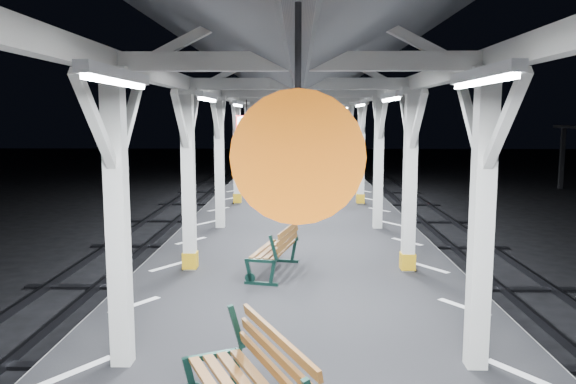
{
  "coord_description": "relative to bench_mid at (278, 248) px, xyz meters",
  "views": [
    {
      "loc": [
        0.0,
        -8.06,
        3.8
      ],
      "look_at": [
        -0.23,
        3.88,
        2.2
      ],
      "focal_mm": 35.0,
      "sensor_mm": 36.0,
      "label": 1
    }
  ],
  "objects": [
    {
      "name": "ground",
      "position": [
        0.36,
        -1.78,
        -1.47
      ],
      "size": [
        120.0,
        120.0,
        0.0
      ],
      "primitive_type": "plane",
      "color": "black",
      "rests_on": "ground"
    },
    {
      "name": "bench_far",
      "position": [
        1.0,
        7.46,
        0.08
      ],
      "size": [
        1.17,
        2.02,
        1.03
      ],
      "rotation": [
        0.0,
        0.0,
        -0.26
      ],
      "color": "black",
      "rests_on": "platform"
    },
    {
      "name": "bench_mid",
      "position": [
        0.0,
        0.0,
        0.0
      ],
      "size": [
        0.93,
        1.7,
        0.87
      ],
      "rotation": [
        0.0,
        0.0,
        -0.22
      ],
      "color": "black",
      "rests_on": "platform"
    },
    {
      "name": "canopy",
      "position": [
        0.36,
        -1.79,
        3.09
      ],
      "size": [
        5.4,
        49.0,
        4.65
      ],
      "color": "beige",
      "rests_on": "platform"
    },
    {
      "name": "platform",
      "position": [
        0.36,
        -1.78,
        -0.97
      ],
      "size": [
        6.0,
        50.0,
        1.0
      ],
      "primitive_type": "cube",
      "color": "black",
      "rests_on": "ground"
    },
    {
      "name": "hazard_stripes_left",
      "position": [
        -2.09,
        -1.78,
        -0.46
      ],
      "size": [
        1.0,
        48.0,
        0.01
      ],
      "primitive_type": "cube",
      "color": "silver",
      "rests_on": "platform"
    },
    {
      "name": "hazard_stripes_right",
      "position": [
        2.81,
        -1.78,
        -0.46
      ],
      "size": [
        1.0,
        48.0,
        0.01
      ],
      "primitive_type": "cube",
      "color": "silver",
      "rests_on": "platform"
    }
  ]
}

